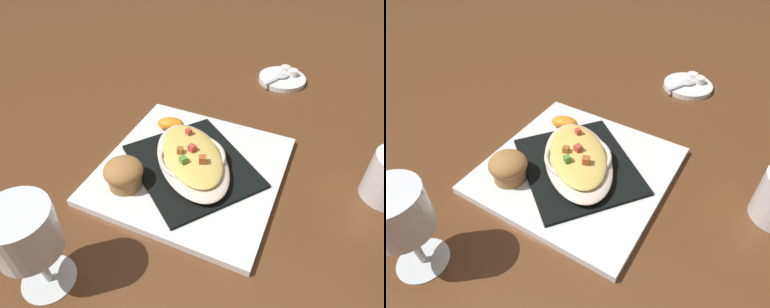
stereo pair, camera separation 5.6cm
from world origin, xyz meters
TOP-DOWN VIEW (x-y plane):
  - ground_plane at (0.00, 0.00)m, footprint 2.60×2.60m
  - square_plate at (0.00, 0.00)m, footprint 0.34×0.34m
  - folded_napkin at (0.00, 0.00)m, footprint 0.27×0.27m
  - gratin_dish at (0.00, 0.00)m, footprint 0.23×0.20m
  - muffin at (0.07, -0.09)m, footprint 0.06×0.06m
  - orange_garnish at (-0.10, -0.07)m, footprint 0.05×0.06m
  - stemmed_glass at (0.24, -0.13)m, footprint 0.08×0.08m
  - creamer_saucer at (-0.36, 0.13)m, footprint 0.11×0.11m
  - spoon at (-0.36, 0.13)m, footprint 0.08×0.07m
  - creamer_cup_0 at (-0.38, 0.16)m, footprint 0.02×0.02m
  - creamer_cup_1 at (-0.39, 0.14)m, footprint 0.02×0.02m

SIDE VIEW (x-z plane):
  - ground_plane at x=0.00m, z-range 0.00..0.00m
  - creamer_saucer at x=-0.36m, z-range 0.00..0.01m
  - square_plate at x=0.00m, z-range 0.00..0.01m
  - spoon at x=-0.36m, z-range 0.01..0.02m
  - folded_napkin at x=0.00m, z-range 0.01..0.02m
  - creamer_cup_0 at x=-0.38m, z-range 0.01..0.03m
  - creamer_cup_1 at x=-0.39m, z-range 0.01..0.03m
  - orange_garnish at x=-0.10m, z-range 0.01..0.03m
  - gratin_dish at x=0.00m, z-range 0.01..0.06m
  - muffin at x=0.07m, z-range 0.01..0.06m
  - stemmed_glass at x=0.24m, z-range 0.03..0.17m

